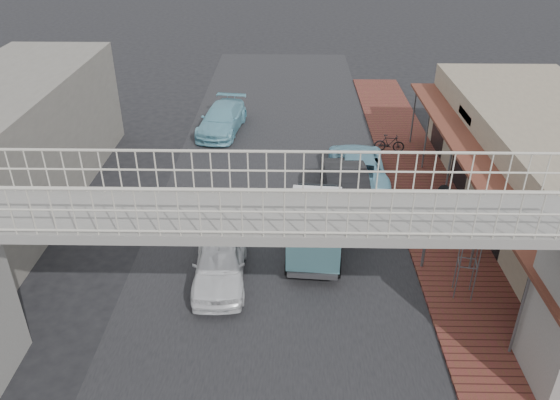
{
  "coord_description": "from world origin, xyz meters",
  "views": [
    {
      "loc": [
        0.52,
        -14.58,
        11.58
      ],
      "look_at": [
        0.22,
        2.69,
        1.8
      ],
      "focal_mm": 35.0,
      "sensor_mm": 36.0,
      "label": 1
    }
  ],
  "objects_px": {
    "angkot_van": "(315,223)",
    "motorcycle_far": "(389,143)",
    "angkot_far": "(222,119)",
    "motorcycle_near": "(453,210)",
    "street_clock": "(475,230)",
    "angkot_curb": "(357,166)",
    "white_hatchback": "(220,261)",
    "arrow_sign": "(451,201)",
    "dark_sedan": "(346,191)"
  },
  "relations": [
    {
      "from": "motorcycle_near",
      "to": "arrow_sign",
      "type": "distance_m",
      "value": 3.78
    },
    {
      "from": "white_hatchback",
      "to": "arrow_sign",
      "type": "xyz_separation_m",
      "value": [
        7.73,
        0.96,
        1.87
      ]
    },
    {
      "from": "street_clock",
      "to": "angkot_far",
      "type": "bearing_deg",
      "value": 135.11
    },
    {
      "from": "motorcycle_near",
      "to": "dark_sedan",
      "type": "bearing_deg",
      "value": 69.16
    },
    {
      "from": "motorcycle_near",
      "to": "arrow_sign",
      "type": "relative_size",
      "value": 0.54
    },
    {
      "from": "motorcycle_far",
      "to": "arrow_sign",
      "type": "relative_size",
      "value": 0.49
    },
    {
      "from": "dark_sedan",
      "to": "angkot_far",
      "type": "distance_m",
      "value": 10.32
    },
    {
      "from": "motorcycle_near",
      "to": "street_clock",
      "type": "distance_m",
      "value": 5.22
    },
    {
      "from": "white_hatchback",
      "to": "angkot_curb",
      "type": "distance_m",
      "value": 9.16
    },
    {
      "from": "angkot_curb",
      "to": "arrow_sign",
      "type": "bearing_deg",
      "value": 110.86
    },
    {
      "from": "motorcycle_near",
      "to": "motorcycle_far",
      "type": "relative_size",
      "value": 1.1
    },
    {
      "from": "white_hatchback",
      "to": "street_clock",
      "type": "relative_size",
      "value": 1.42
    },
    {
      "from": "motorcycle_near",
      "to": "arrow_sign",
      "type": "height_order",
      "value": "arrow_sign"
    },
    {
      "from": "white_hatchback",
      "to": "angkot_far",
      "type": "xyz_separation_m",
      "value": [
        -1.39,
        13.21,
        -0.01
      ]
    },
    {
      "from": "angkot_van",
      "to": "motorcycle_far",
      "type": "distance_m",
      "value": 9.78
    },
    {
      "from": "white_hatchback",
      "to": "motorcycle_far",
      "type": "height_order",
      "value": "white_hatchback"
    },
    {
      "from": "arrow_sign",
      "to": "dark_sedan",
      "type": "bearing_deg",
      "value": 106.35
    },
    {
      "from": "angkot_far",
      "to": "arrow_sign",
      "type": "height_order",
      "value": "arrow_sign"
    },
    {
      "from": "arrow_sign",
      "to": "motorcycle_far",
      "type": "bearing_deg",
      "value": 70.66
    },
    {
      "from": "angkot_far",
      "to": "motorcycle_far",
      "type": "distance_m",
      "value": 9.18
    },
    {
      "from": "white_hatchback",
      "to": "arrow_sign",
      "type": "relative_size",
      "value": 1.38
    },
    {
      "from": "angkot_curb",
      "to": "street_clock",
      "type": "distance_m",
      "value": 8.79
    },
    {
      "from": "dark_sedan",
      "to": "street_clock",
      "type": "xyz_separation_m",
      "value": [
        3.31,
        -5.68,
        1.77
      ]
    },
    {
      "from": "arrow_sign",
      "to": "motorcycle_near",
      "type": "bearing_deg",
      "value": 47.03
    },
    {
      "from": "angkot_curb",
      "to": "motorcycle_far",
      "type": "relative_size",
      "value": 3.53
    },
    {
      "from": "angkot_far",
      "to": "street_clock",
      "type": "height_order",
      "value": "street_clock"
    },
    {
      "from": "white_hatchback",
      "to": "angkot_far",
      "type": "height_order",
      "value": "white_hatchback"
    },
    {
      "from": "dark_sedan",
      "to": "arrow_sign",
      "type": "xyz_separation_m",
      "value": [
        3.05,
        -3.91,
        1.77
      ]
    },
    {
      "from": "white_hatchback",
      "to": "motorcycle_near",
      "type": "bearing_deg",
      "value": 21.06
    },
    {
      "from": "angkot_curb",
      "to": "street_clock",
      "type": "bearing_deg",
      "value": 108.53
    },
    {
      "from": "angkot_far",
      "to": "motorcycle_near",
      "type": "bearing_deg",
      "value": -34.21
    },
    {
      "from": "angkot_far",
      "to": "street_clock",
      "type": "relative_size",
      "value": 1.65
    },
    {
      "from": "dark_sedan",
      "to": "motorcycle_near",
      "type": "bearing_deg",
      "value": -15.28
    },
    {
      "from": "angkot_far",
      "to": "motorcycle_near",
      "type": "xyz_separation_m",
      "value": [
        10.28,
        -9.3,
        -0.19
      ]
    },
    {
      "from": "angkot_far",
      "to": "motorcycle_near",
      "type": "relative_size",
      "value": 3.0
    },
    {
      "from": "angkot_far",
      "to": "angkot_van",
      "type": "height_order",
      "value": "angkot_van"
    },
    {
      "from": "street_clock",
      "to": "arrow_sign",
      "type": "xyz_separation_m",
      "value": [
        -0.26,
        1.77,
        -0.0
      ]
    },
    {
      "from": "dark_sedan",
      "to": "street_clock",
      "type": "height_order",
      "value": "street_clock"
    },
    {
      "from": "street_clock",
      "to": "arrow_sign",
      "type": "relative_size",
      "value": 0.98
    },
    {
      "from": "dark_sedan",
      "to": "motorcycle_far",
      "type": "height_order",
      "value": "dark_sedan"
    },
    {
      "from": "motorcycle_near",
      "to": "arrow_sign",
      "type": "bearing_deg",
      "value": 150.67
    },
    {
      "from": "motorcycle_near",
      "to": "motorcycle_far",
      "type": "bearing_deg",
      "value": 5.23
    },
    {
      "from": "angkot_curb",
      "to": "angkot_far",
      "type": "bearing_deg",
      "value": -39.46
    },
    {
      "from": "motorcycle_far",
      "to": "angkot_curb",
      "type": "bearing_deg",
      "value": 156.05
    },
    {
      "from": "motorcycle_far",
      "to": "white_hatchback",
      "type": "bearing_deg",
      "value": 153.41
    },
    {
      "from": "street_clock",
      "to": "arrow_sign",
      "type": "distance_m",
      "value": 1.79
    },
    {
      "from": "angkot_far",
      "to": "street_clock",
      "type": "distance_m",
      "value": 16.98
    },
    {
      "from": "dark_sedan",
      "to": "arrow_sign",
      "type": "relative_size",
      "value": 1.62
    },
    {
      "from": "dark_sedan",
      "to": "motorcycle_far",
      "type": "bearing_deg",
      "value": 61.89
    },
    {
      "from": "motorcycle_near",
      "to": "street_clock",
      "type": "relative_size",
      "value": 0.55
    }
  ]
}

